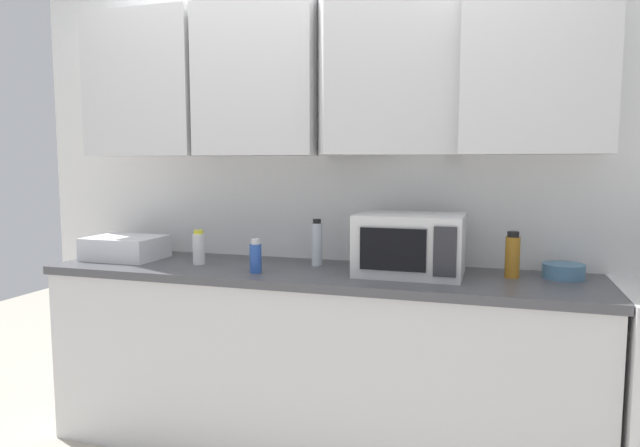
% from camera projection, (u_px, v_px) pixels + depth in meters
% --- Properties ---
extents(wall_back_with_cabinets, '(3.50, 0.54, 2.60)m').
position_uv_depth(wall_back_with_cabinets, '(327.00, 130.00, 2.86)').
color(wall_back_with_cabinets, white).
rests_on(wall_back_with_cabinets, ground_plane).
extents(counter_run, '(2.63, 0.63, 0.90)m').
position_uv_depth(counter_run, '(314.00, 360.00, 2.77)').
color(counter_run, silver).
rests_on(counter_run, ground_plane).
extents(microwave, '(0.48, 0.37, 0.28)m').
position_uv_depth(microwave, '(410.00, 244.00, 2.59)').
color(microwave, silver).
rests_on(microwave, counter_run).
extents(dish_rack, '(0.38, 0.30, 0.12)m').
position_uv_depth(dish_rack, '(126.00, 248.00, 3.03)').
color(dish_rack, silver).
rests_on(dish_rack, counter_run).
extents(bottle_clear_tall, '(0.05, 0.05, 0.23)m').
position_uv_depth(bottle_clear_tall, '(317.00, 243.00, 2.82)').
color(bottle_clear_tall, silver).
rests_on(bottle_clear_tall, counter_run).
extents(bottle_blue_cleaner, '(0.06, 0.06, 0.16)m').
position_uv_depth(bottle_blue_cleaner, '(256.00, 257.00, 2.64)').
color(bottle_blue_cleaner, '#2D56B7').
rests_on(bottle_blue_cleaner, counter_run).
extents(bottle_white_jar, '(0.06, 0.06, 0.17)m').
position_uv_depth(bottle_white_jar, '(199.00, 248.00, 2.86)').
color(bottle_white_jar, white).
rests_on(bottle_white_jar, counter_run).
extents(bottle_amber_vinegar, '(0.06, 0.06, 0.21)m').
position_uv_depth(bottle_amber_vinegar, '(512.00, 256.00, 2.52)').
color(bottle_amber_vinegar, '#AD701E').
rests_on(bottle_amber_vinegar, counter_run).
extents(bowl_ceramic_small, '(0.18, 0.18, 0.07)m').
position_uv_depth(bowl_ceramic_small, '(564.00, 271.00, 2.52)').
color(bowl_ceramic_small, teal).
rests_on(bowl_ceramic_small, counter_run).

